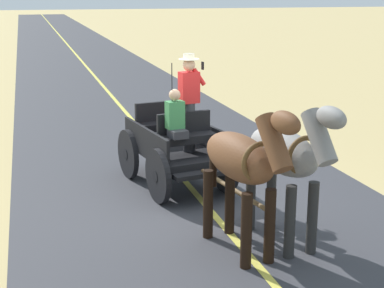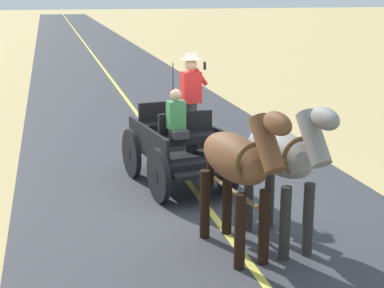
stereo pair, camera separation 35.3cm
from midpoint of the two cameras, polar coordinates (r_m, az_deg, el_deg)
ground_plane at (r=10.39m, az=1.75°, el=-5.30°), size 200.00×200.00×0.00m
road_surface at (r=10.39m, az=1.75°, el=-5.28°), size 6.46×160.00×0.01m
road_centre_stripe at (r=10.38m, az=1.75°, el=-5.25°), size 0.12×160.00×0.00m
horse_drawn_carriage at (r=10.79m, az=-0.40°, el=0.03°), size 1.79×4.51×2.50m
horse_near_side at (r=8.24m, az=10.12°, el=-1.29°), size 0.76×2.15×2.21m
horse_off_side at (r=7.88m, az=5.80°, el=-1.87°), size 0.82×2.15×2.21m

